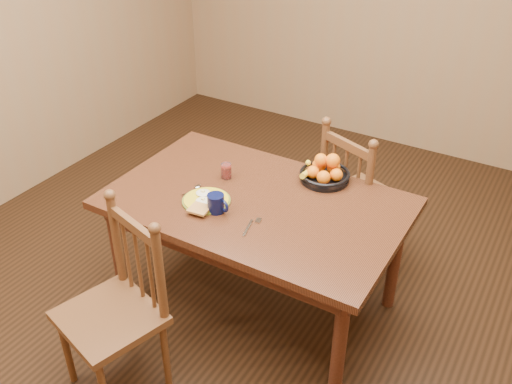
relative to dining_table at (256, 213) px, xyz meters
The scene contains 10 objects.
room 0.68m from the dining_table, ahead, with size 4.52×5.02×2.72m.
dining_table is the anchor object (origin of this frame).
chair_far 0.79m from the dining_table, 63.27° to the left, with size 0.58×0.57×1.00m.
chair_near 0.90m from the dining_table, 108.91° to the right, with size 0.55×0.54×0.99m.
breakfast_plate 0.29m from the dining_table, 143.70° to the right, with size 0.26×0.29×0.04m.
fork 0.26m from the dining_table, 64.70° to the right, with size 0.05×0.18×0.00m.
spoon 0.37m from the dining_table, 167.09° to the right, with size 0.08×0.15×0.01m.
coffee_mug 0.27m from the dining_table, 120.72° to the right, with size 0.13×0.09×0.10m.
juice_glass 0.32m from the dining_table, 156.94° to the left, with size 0.06×0.06×0.09m.
fruit_bowl 0.47m from the dining_table, 59.10° to the left, with size 0.29×0.29×0.17m.
Camera 1 is at (1.33, -2.23, 2.44)m, focal length 40.00 mm.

